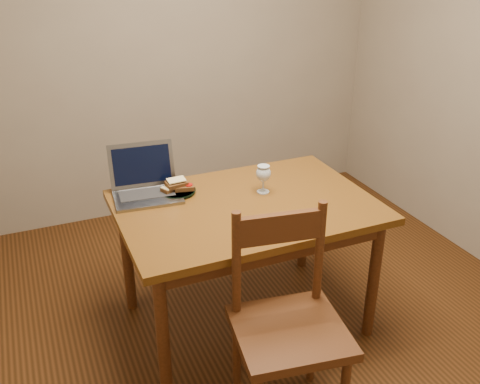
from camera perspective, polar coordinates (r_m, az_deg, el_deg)
name	(u,v)px	position (r m, az deg, el deg)	size (l,w,h in m)	color
floor	(265,318)	(3.17, 2.64, -13.29)	(3.20, 3.20, 0.02)	black
back_wall	(172,41)	(4.03, -7.28, 15.73)	(3.20, 0.02, 2.60)	gray
table	(246,218)	(2.78, 0.66, -2.80)	(1.30, 0.90, 0.74)	#55320E
chair	(288,316)	(2.31, 5.18, -13.05)	(0.52, 0.50, 0.49)	#3A1E0C
plate	(177,191)	(2.87, -6.72, 0.06)	(0.20, 0.20, 0.02)	black
sandwich_cheese	(170,188)	(2.86, -7.44, 0.44)	(0.09, 0.06, 0.03)	#381E0C
sandwich_tomato	(184,187)	(2.86, -5.96, 0.56)	(0.10, 0.06, 0.03)	#381E0C
sandwich_top	(176,183)	(2.85, -6.80, 0.98)	(0.11, 0.07, 0.03)	#381E0C
milk_glass	(263,179)	(2.83, 2.50, 1.40)	(0.08, 0.08, 0.15)	white
laptop	(145,182)	(2.87, -10.11, 1.09)	(0.37, 0.35, 0.25)	slate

